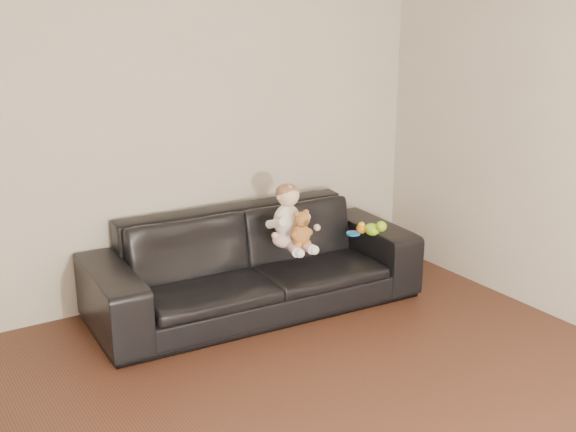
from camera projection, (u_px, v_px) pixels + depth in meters
wall_back at (90, 119)px, 4.53m from camera, size 5.00×0.00×5.00m
sofa at (254, 262)px, 4.86m from camera, size 2.25×0.97×0.65m
baby at (289, 220)px, 4.78m from camera, size 0.31×0.38×0.44m
teddy_bear at (301, 229)px, 4.68m from camera, size 0.14×0.14×0.24m
toy_green at (372, 229)px, 5.08m from camera, size 0.13×0.15×0.09m
toy_rattle at (361, 229)px, 5.11m from camera, size 0.09×0.09×0.07m
toy_blue_disc at (353, 233)px, 5.10m from camera, size 0.12×0.12×0.01m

